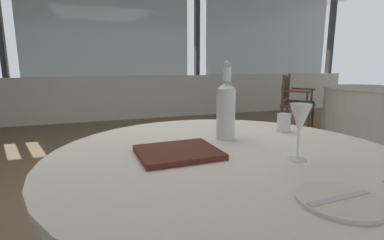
% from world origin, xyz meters
% --- Properties ---
extents(ground_plane, '(14.33, 14.33, 0.00)m').
position_xyz_m(ground_plane, '(0.00, 0.00, 0.00)').
color(ground_plane, '#756047').
extents(window_wall_far, '(11.02, 0.14, 2.84)m').
position_xyz_m(window_wall_far, '(0.00, 3.50, 1.13)').
color(window_wall_far, beige).
rests_on(window_wall_far, ground_plane).
extents(side_plate, '(0.20, 0.20, 0.01)m').
position_xyz_m(side_plate, '(0.18, -1.74, 0.76)').
color(side_plate, silver).
rests_on(side_plate, foreground_table).
extents(butter_knife, '(0.19, 0.03, 0.00)m').
position_xyz_m(butter_knife, '(0.18, -1.74, 0.77)').
color(butter_knife, silver).
rests_on(butter_knife, foreground_table).
extents(water_bottle, '(0.08, 0.08, 0.34)m').
position_xyz_m(water_bottle, '(0.19, -1.11, 0.89)').
color(water_bottle, white).
rests_on(water_bottle, foreground_table).
extents(wine_glass, '(0.07, 0.07, 0.19)m').
position_xyz_m(wine_glass, '(0.29, -1.45, 0.90)').
color(wine_glass, white).
rests_on(wine_glass, foreground_table).
extents(water_tumbler, '(0.07, 0.07, 0.09)m').
position_xyz_m(water_tumbler, '(0.51, -1.08, 0.80)').
color(water_tumbler, white).
rests_on(water_tumbler, foreground_table).
extents(menu_book, '(0.29, 0.25, 0.02)m').
position_xyz_m(menu_book, '(-0.08, -1.27, 0.77)').
color(menu_book, '#512319').
rests_on(menu_book, foreground_table).
extents(background_table_1, '(1.26, 1.26, 0.76)m').
position_xyz_m(background_table_1, '(3.33, 0.74, 0.38)').
color(background_table_1, white).
rests_on(background_table_1, ground_plane).
extents(dining_chair_1_0, '(0.66, 0.65, 0.92)m').
position_xyz_m(dining_chair_1_0, '(2.65, 1.53, 0.54)').
color(dining_chair_1_0, brown).
rests_on(dining_chair_1_0, ground_plane).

